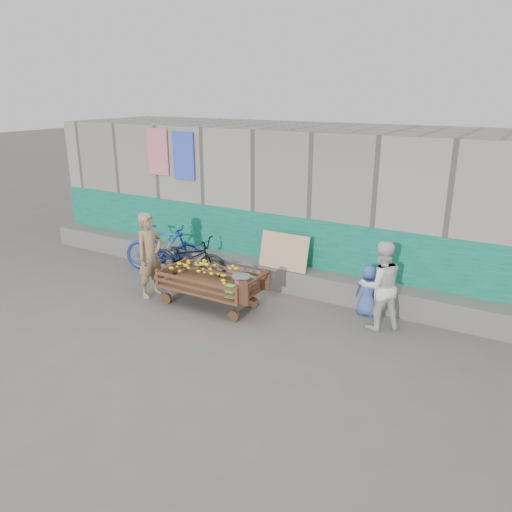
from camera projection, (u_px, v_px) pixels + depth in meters
The scene contains 9 objects.
ground at pixel (203, 332), 8.08m from camera, with size 80.00×80.00×0.00m, color #5B5853.
building_wall at pixel (311, 198), 10.93m from camera, with size 12.00×3.50×3.00m.
banana_cart at pixel (207, 277), 8.91m from camera, with size 1.93×0.88×0.82m.
bench at pixel (193, 274), 10.06m from camera, with size 1.07×0.32×0.27m.
vendor_man at pixel (150, 255), 9.28m from camera, with size 0.59×0.39×1.61m, color #987955.
woman at pixel (380, 286), 8.00m from camera, with size 0.72×0.56×1.48m, color silver.
child at pixel (368, 290), 8.57m from camera, with size 0.44×0.29×0.91m, color #405BAF.
bicycle_dark at pixel (187, 257), 10.30m from camera, with size 0.59×1.68×0.88m, color black.
bicycle_blue at pixel (164, 248), 10.64m from camera, with size 0.49×1.73×1.04m, color navy.
Camera 1 is at (4.44, -5.83, 3.72)m, focal length 35.00 mm.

